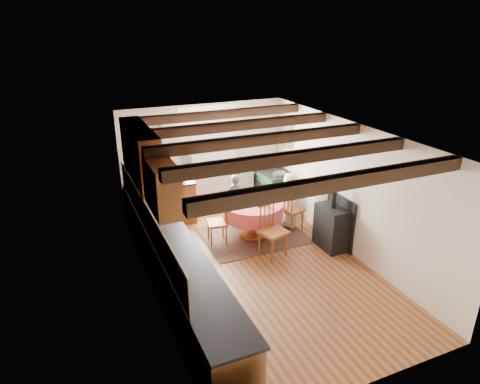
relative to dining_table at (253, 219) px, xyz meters
name	(u,v)px	position (x,y,z in m)	size (l,w,h in m)	color
floor	(258,269)	(-0.44, -1.17, -0.36)	(3.60, 5.50, 0.00)	#A15A2E
ceiling	(261,134)	(-0.44, -1.17, 2.04)	(3.60, 5.50, 0.00)	white
wall_back	(204,159)	(-0.44, 1.58, 0.84)	(3.60, 0.00, 2.40)	silver
wall_front	(372,302)	(-0.44, -3.92, 0.84)	(3.60, 0.00, 2.40)	silver
wall_left	(149,226)	(-2.24, -1.17, 0.84)	(0.00, 5.50, 2.40)	silver
wall_right	(351,190)	(1.36, -1.17, 0.84)	(0.00, 5.50, 2.40)	silver
beam_a	(339,182)	(-0.44, -3.17, 1.95)	(3.60, 0.16, 0.16)	#302113
beam_b	(294,158)	(-0.44, -2.17, 1.95)	(3.60, 0.16, 0.16)	#302113
beam_c	(261,140)	(-0.44, -1.17, 1.95)	(3.60, 0.16, 0.16)	#302113
beam_d	(235,126)	(-0.44, -0.17, 1.95)	(3.60, 0.16, 0.16)	#302113
beam_e	(215,115)	(-0.44, 0.83, 1.95)	(3.60, 0.16, 0.16)	#302113
splash_left	(146,218)	(-2.22, -0.87, 0.84)	(0.02, 4.50, 0.55)	beige
splash_back	(159,165)	(-1.44, 1.56, 0.84)	(1.40, 0.02, 0.55)	beige
base_cabinet_left	(172,266)	(-1.94, -1.17, 0.08)	(0.60, 5.30, 0.88)	brown
base_cabinet_back	(163,204)	(-1.49, 1.28, 0.08)	(1.30, 0.60, 0.88)	brown
worktop_left	(172,240)	(-1.92, -1.17, 0.54)	(0.64, 5.30, 0.04)	black
worktop_back	(161,184)	(-1.49, 1.26, 0.54)	(1.30, 0.64, 0.04)	black
wall_cabinet_glass	(140,154)	(-2.07, 0.03, 1.59)	(0.34, 1.80, 0.90)	brown
wall_cabinet_solid	(162,187)	(-2.07, -1.47, 1.54)	(0.34, 0.90, 0.70)	brown
window_frame	(208,141)	(-0.34, 1.56, 1.24)	(1.34, 0.03, 1.54)	white
window_pane	(208,141)	(-0.34, 1.57, 1.24)	(1.20, 0.01, 1.40)	white
curtain_left	(172,169)	(-1.19, 1.48, 0.74)	(0.35, 0.10, 2.10)	silver
curtain_right	(246,159)	(0.51, 1.48, 0.74)	(0.35, 0.10, 2.10)	silver
curtain_rod	(209,114)	(-0.34, 1.48, 1.84)	(0.03, 0.03, 2.00)	black
wall_picture	(287,133)	(1.33, 1.13, 1.34)	(0.04, 0.50, 0.60)	gold
wall_plate	(249,132)	(0.61, 1.55, 1.34)	(0.30, 0.30, 0.02)	silver
rug	(253,235)	(0.00, 0.00, -0.35)	(1.96, 1.52, 0.01)	#38241C
dining_table	(253,219)	(0.00, 0.00, 0.00)	(1.18, 1.18, 0.71)	#CE717A
chair_near	(273,230)	(0.01, -0.85, 0.16)	(0.44, 0.46, 1.03)	#9D4E22
chair_left	(217,221)	(-0.74, 0.04, 0.09)	(0.38, 0.40, 0.89)	#9D4E22
chair_right	(292,208)	(0.85, -0.05, 0.12)	(0.41, 0.43, 0.95)	#9D4E22
aga_range	(274,189)	(1.03, 1.07, 0.09)	(0.62, 0.96, 0.89)	#0F3D1B
cast_iron_stove	(332,216)	(1.14, -1.00, 0.29)	(0.39, 0.65, 1.29)	black
child_far	(234,199)	(-0.11, 0.69, 0.18)	(0.39, 0.26, 1.08)	#313C46
child_right	(290,200)	(0.88, 0.07, 0.23)	(0.57, 0.37, 1.18)	beige
bowl_a	(252,200)	(0.02, 0.07, 0.38)	(0.20, 0.20, 0.05)	silver
bowl_b	(250,199)	(-0.01, 0.13, 0.39)	(0.18, 0.18, 0.06)	silver
cup	(268,205)	(0.17, -0.29, 0.41)	(0.10, 0.10, 0.10)	silver
canister_tall	(150,177)	(-1.69, 1.32, 0.69)	(0.14, 0.14, 0.25)	#262628
canister_wide	(166,177)	(-1.37, 1.27, 0.67)	(0.19, 0.19, 0.21)	#262628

